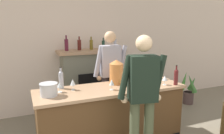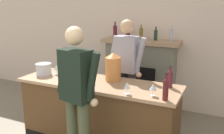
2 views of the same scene
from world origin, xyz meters
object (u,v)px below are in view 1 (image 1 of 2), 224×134
Objects in this scene: person_bartender at (110,75)px; wine_bottle_rose_blush at (61,79)px; copper_dispenser at (116,72)px; wine_glass_back_row at (73,82)px; ice_bucket_steel at (49,89)px; person_customer at (142,97)px; wine_bottle_chardonnay_pale at (156,71)px; wine_glass_front_left at (59,85)px; wine_glass_by_dispenser at (152,82)px; potted_plant_corner at (189,90)px; wine_bottle_burgundy_dark at (176,76)px; wine_glass_mid_counter at (165,78)px; fireplace_stone at (92,80)px; wine_glass_front_right at (112,83)px.

person_bartender is 1.00m from wine_bottle_rose_blush.
wine_bottle_rose_blush is (-0.90, 0.10, -0.05)m from copper_dispenser.
ice_bucket_steel is at bearing -160.28° from wine_glass_back_row.
person_customer is 6.16× the size of wine_bottle_chardonnay_pale.
copper_dispenser is 0.96m from wine_glass_front_left.
wine_bottle_chardonnay_pale is 1.71× the size of wine_glass_back_row.
ice_bucket_steel is 1.62× the size of wine_glass_by_dispenser.
potted_plant_corner is 4.60× the size of wine_glass_back_row.
wine_bottle_burgundy_dark is at bearing -44.99° from person_bartender.
wine_glass_mid_counter is at bearing -9.56° from wine_glass_front_left.
person_customer is 11.54× the size of wine_glass_by_dispenser.
ice_bucket_steel is (-1.17, -0.58, 0.03)m from person_bartender.
person_bartender is 5.43× the size of wine_bottle_burgundy_dark.
wine_glass_mid_counter is (0.73, -1.67, 0.35)m from fireplace_stone.
wine_glass_back_row is at bearing -46.49° from wine_bottle_rose_blush.
wine_bottle_chardonnay_pale is at bearing 49.84° from wine_glass_by_dispenser.
copper_dispenser is at bearing -161.95° from potted_plant_corner.
wine_bottle_chardonnay_pale is at bearing -154.47° from potted_plant_corner.
copper_dispenser reaches higher than potted_plant_corner.
copper_dispenser is 1.63× the size of ice_bucket_steel.
person_customer reaches higher than wine_glass_back_row.
ice_bucket_steel is 0.37m from wine_bottle_rose_blush.
copper_dispenser is at bearing -97.62° from person_bartender.
person_bartender is 0.84m from wine_bottle_chardonnay_pale.
person_customer is 1.03m from wine_bottle_burgundy_dark.
potted_plant_corner is at bearing 15.38° from ice_bucket_steel.
wine_glass_front_right is (0.55, -0.22, -0.01)m from wine_glass_back_row.
wine_glass_back_row is (0.15, -0.16, -0.03)m from wine_bottle_rose_blush.
copper_dispenser is 1.20× the size of wine_bottle_rose_blush.
wine_glass_by_dispenser is 0.95× the size of wine_glass_front_right.
wine_bottle_burgundy_dark is 2.02× the size of wine_glass_front_right.
wine_bottle_burgundy_dark is at bearing 0.62° from wine_glass_by_dispenser.
potted_plant_corner is 2.37× the size of wine_bottle_burgundy_dark.
copper_dispenser reaches higher than wine_glass_front_right.
wine_glass_back_row is at bearing 166.84° from wine_bottle_burgundy_dark.
wine_glass_back_row is (-1.57, -0.11, -0.01)m from wine_bottle_chardonnay_pale.
ice_bucket_steel is at bearing -126.42° from fireplace_stone.
wine_glass_mid_counter is at bearing -16.18° from wine_bottle_rose_blush.
wine_glass_back_row is at bearing 158.29° from wine_glass_front_right.
wine_glass_front_right is at bearing 164.52° from wine_glass_by_dispenser.
wine_bottle_rose_blush is 2.01× the size of wine_glass_back_row.
wine_bottle_burgundy_dark is (2.00, -0.25, 0.05)m from ice_bucket_steel.
wine_bottle_chardonnay_pale is (0.82, 0.05, -0.07)m from copper_dispenser.
wine_glass_front_left is at bearing 166.01° from wine_glass_front_right.
potted_plant_corner is 2.04m from wine_glass_mid_counter.
person_customer is 12.08× the size of wine_glass_front_left.
wine_bottle_rose_blush is 0.20m from wine_glass_front_left.
fireplace_stone is at bearing 56.10° from wine_glass_front_left.
person_bartender is 1.17m from wine_bottle_burgundy_dark.
ice_bucket_steel reaches higher than wine_glass_front_left.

